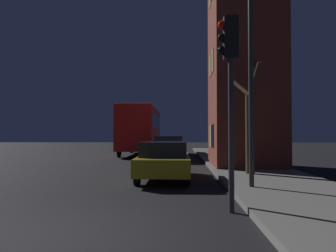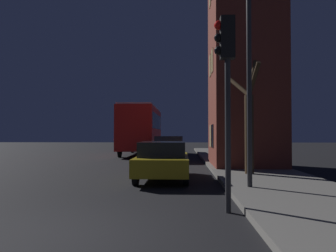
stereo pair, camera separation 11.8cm
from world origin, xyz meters
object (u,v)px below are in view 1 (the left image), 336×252
streetlamp (236,12)px  car_mid_lane (169,148)px  car_near_lane (164,160)px  traffic_light (229,71)px  bare_tree (249,120)px  bus (141,127)px

streetlamp → car_mid_lane: (-2.30, 10.87, -4.37)m
streetlamp → car_near_lane: (-2.19, 2.43, -4.43)m
car_mid_lane → traffic_light: bearing=-82.6°
bare_tree → bus: bare_tree is taller
streetlamp → bare_tree: streetlamp is taller
bare_tree → car_mid_lane: bearing=113.5°
bare_tree → bus: (-5.77, 13.31, 0.06)m
car_mid_lane → car_near_lane: bearing=-89.2°
streetlamp → bare_tree: 4.48m
streetlamp → traffic_light: bearing=-103.1°
traffic_light → bare_tree: bearing=74.1°
bus → car_mid_lane: bearing=-66.6°
bare_tree → car_near_lane: 3.61m
traffic_light → car_near_lane: traffic_light is taller
traffic_light → car_mid_lane: size_ratio=0.99×
bare_tree → car_near_lane: size_ratio=1.02×
bus → car_mid_lane: (2.44, -5.63, -1.45)m
traffic_light → bus: bearing=102.4°
streetlamp → car_near_lane: 5.50m
streetlamp → car_mid_lane: streetlamp is taller
traffic_light → bare_tree: size_ratio=0.93×
traffic_light → car_near_lane: bearing=108.3°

